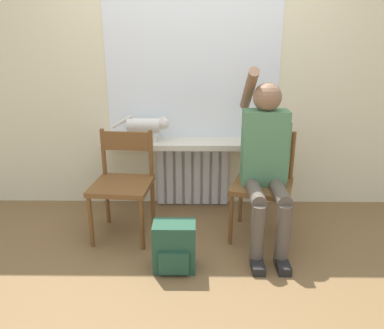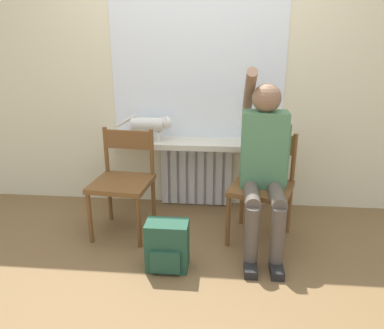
{
  "view_description": "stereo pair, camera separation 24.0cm",
  "coord_description": "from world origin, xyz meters",
  "px_view_note": "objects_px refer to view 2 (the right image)",
  "views": [
    {
      "loc": [
        0.03,
        -2.25,
        1.57
      ],
      "look_at": [
        0.0,
        0.67,
        0.57
      ],
      "focal_mm": 35.0,
      "sensor_mm": 36.0,
      "label": 1
    },
    {
      "loc": [
        0.27,
        -2.24,
        1.57
      ],
      "look_at": [
        0.0,
        0.67,
        0.57
      ],
      "focal_mm": 35.0,
      "sensor_mm": 36.0,
      "label": 2
    }
  ],
  "objects_px": {
    "backpack": "(167,246)",
    "cat": "(151,125)",
    "person": "(264,159)",
    "chair_right": "(263,185)",
    "chair_left": "(123,180)"
  },
  "relations": [
    {
      "from": "cat",
      "to": "backpack",
      "type": "height_order",
      "value": "cat"
    },
    {
      "from": "person",
      "to": "backpack",
      "type": "height_order",
      "value": "person"
    },
    {
      "from": "backpack",
      "to": "cat",
      "type": "bearing_deg",
      "value": 106.51
    },
    {
      "from": "chair_left",
      "to": "cat",
      "type": "xyz_separation_m",
      "value": [
        0.15,
        0.46,
        0.36
      ]
    },
    {
      "from": "backpack",
      "to": "chair_right",
      "type": "bearing_deg",
      "value": 36.8
    },
    {
      "from": "chair_right",
      "to": "chair_left",
      "type": "bearing_deg",
      "value": -162.74
    },
    {
      "from": "person",
      "to": "cat",
      "type": "relative_size",
      "value": 2.65
    },
    {
      "from": "chair_left",
      "to": "cat",
      "type": "height_order",
      "value": "cat"
    },
    {
      "from": "person",
      "to": "cat",
      "type": "distance_m",
      "value": 1.13
    },
    {
      "from": "chair_left",
      "to": "person",
      "type": "bearing_deg",
      "value": -0.12
    },
    {
      "from": "chair_right",
      "to": "cat",
      "type": "distance_m",
      "value": 1.14
    },
    {
      "from": "chair_left",
      "to": "backpack",
      "type": "height_order",
      "value": "chair_left"
    },
    {
      "from": "chair_right",
      "to": "person",
      "type": "relative_size",
      "value": 0.62
    },
    {
      "from": "person",
      "to": "cat",
      "type": "height_order",
      "value": "person"
    },
    {
      "from": "backpack",
      "to": "person",
      "type": "bearing_deg",
      "value": 31.15
    }
  ]
}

